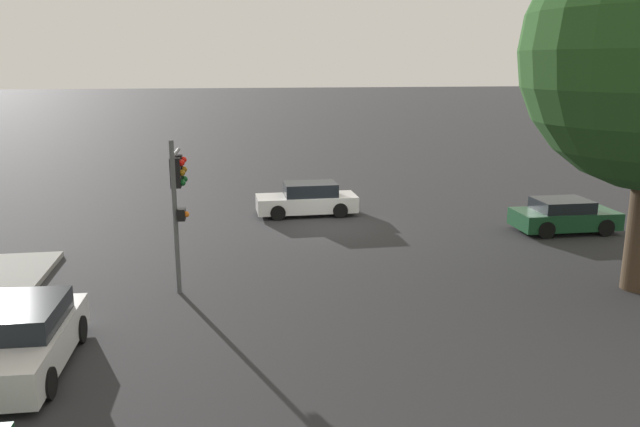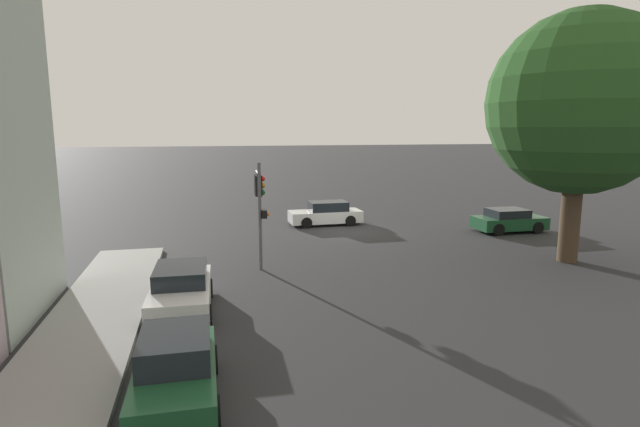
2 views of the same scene
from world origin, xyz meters
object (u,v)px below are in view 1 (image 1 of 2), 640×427
object	(u,v)px
crossing_car_1	(564,216)
parked_car_0	(23,340)
traffic_signal	(178,186)
crossing_car_0	(307,200)

from	to	relation	value
crossing_car_1	parked_car_0	distance (m)	20.42
crossing_car_1	parked_car_0	world-z (taller)	parked_car_0
traffic_signal	parked_car_0	world-z (taller)	traffic_signal
crossing_car_1	parked_car_0	size ratio (longest dim) A/B	0.93
traffic_signal	parked_car_0	size ratio (longest dim) A/B	1.05
parked_car_0	crossing_car_1	bearing A→B (deg)	118.17
traffic_signal	parked_car_0	bearing A→B (deg)	-120.16
traffic_signal	crossing_car_0	distance (m)	10.33
traffic_signal	crossing_car_0	bearing A→B (deg)	62.04
crossing_car_0	traffic_signal	bearing A→B (deg)	58.63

